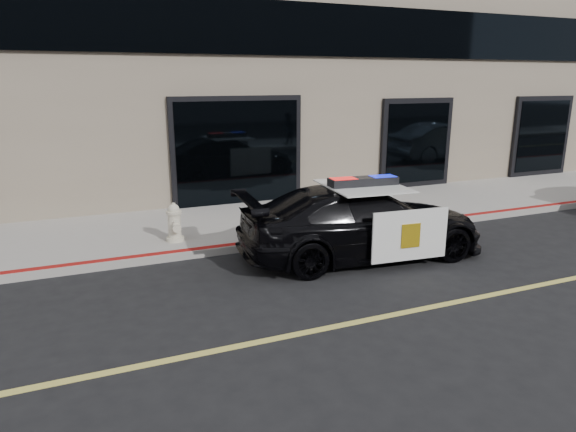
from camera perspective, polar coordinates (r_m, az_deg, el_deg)
name	(u,v)px	position (r m, az deg, el deg)	size (l,w,h in m)	color
ground	(443,305)	(8.11, 16.89, -9.42)	(120.00, 120.00, 0.00)	black
sidewalk_n	(300,217)	(12.32, 1.38, -0.06)	(60.00, 3.50, 0.15)	gray
police_car	(362,221)	(9.71, 8.20, -0.61)	(2.69, 4.99, 1.53)	black
fire_hydrant	(175,223)	(10.36, -12.50, -0.80)	(0.35, 0.49, 0.77)	beige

